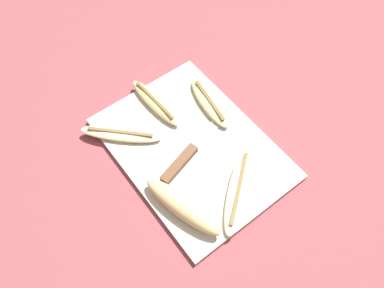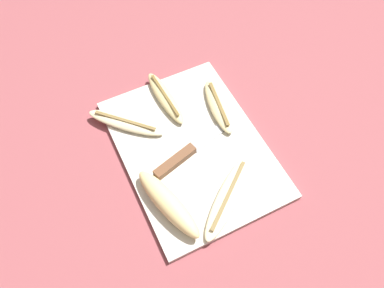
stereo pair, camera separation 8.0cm
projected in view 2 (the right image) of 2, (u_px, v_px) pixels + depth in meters
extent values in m
plane|color=#93474C|center=(192.00, 149.00, 0.82)|extent=(4.00, 4.00, 0.00)
cube|color=beige|center=(192.00, 148.00, 0.81)|extent=(0.40, 0.29, 0.01)
cube|color=brown|center=(175.00, 161.00, 0.78)|extent=(0.05, 0.10, 0.02)
cube|color=#B7BABF|center=(212.00, 135.00, 0.82)|extent=(0.05, 0.11, 0.00)
ellipsoid|color=beige|center=(126.00, 123.00, 0.83)|extent=(0.16, 0.15, 0.02)
cube|color=olive|center=(125.00, 120.00, 0.82)|extent=(0.11, 0.11, 0.00)
ellipsoid|color=#EDD689|center=(168.00, 203.00, 0.72)|extent=(0.18, 0.09, 0.04)
ellipsoid|color=#DBC684|center=(167.00, 97.00, 0.87)|extent=(0.17, 0.04, 0.02)
cube|color=brown|center=(167.00, 94.00, 0.86)|extent=(0.13, 0.01, 0.00)
ellipsoid|color=beige|center=(228.00, 197.00, 0.74)|extent=(0.16, 0.18, 0.02)
cube|color=olive|center=(228.00, 195.00, 0.73)|extent=(0.10, 0.13, 0.00)
ellipsoid|color=beige|center=(219.00, 106.00, 0.85)|extent=(0.16, 0.07, 0.02)
cube|color=olive|center=(219.00, 103.00, 0.85)|extent=(0.12, 0.03, 0.00)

